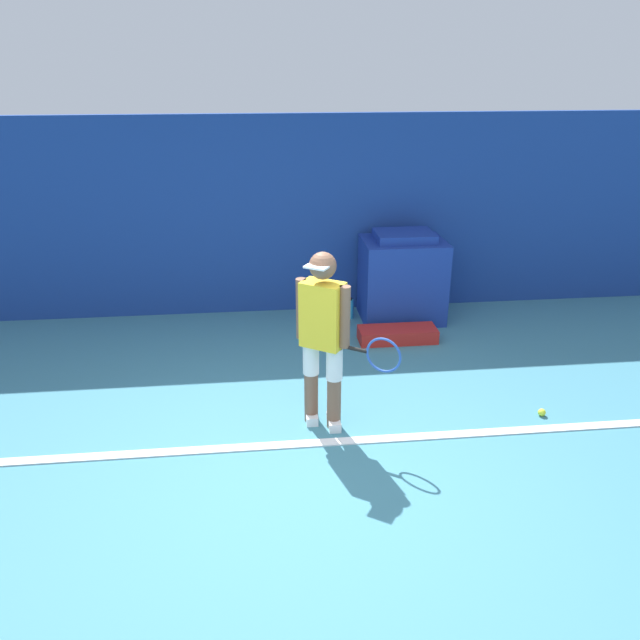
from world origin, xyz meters
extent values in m
plane|color=teal|center=(0.00, 0.00, 0.00)|extent=(24.00, 24.00, 0.00)
cube|color=navy|center=(0.00, 3.59, 1.19)|extent=(24.00, 0.10, 2.37)
cube|color=white|center=(0.00, 0.53, 0.01)|extent=(21.60, 0.10, 0.01)
cylinder|color=brown|center=(0.12, 0.90, 0.23)|extent=(0.12, 0.12, 0.46)
cylinder|color=white|center=(0.12, 0.90, 0.60)|extent=(0.14, 0.14, 0.28)
cube|color=white|center=(0.12, 0.90, 0.04)|extent=(0.10, 0.24, 0.08)
cylinder|color=brown|center=(0.30, 0.78, 0.23)|extent=(0.12, 0.12, 0.46)
cylinder|color=white|center=(0.30, 0.78, 0.60)|extent=(0.14, 0.14, 0.28)
cube|color=white|center=(0.30, 0.78, 0.04)|extent=(0.10, 0.24, 0.08)
cube|color=yellow|center=(0.21, 0.84, 1.02)|extent=(0.39, 0.35, 0.55)
sphere|color=brown|center=(0.21, 0.84, 1.44)|extent=(0.22, 0.22, 0.22)
cube|color=white|center=(0.15, 0.76, 1.46)|extent=(0.22, 0.20, 0.02)
cylinder|color=brown|center=(0.05, 0.95, 1.04)|extent=(0.09, 0.09, 0.52)
cylinder|color=brown|center=(0.37, 0.73, 1.04)|extent=(0.09, 0.09, 0.52)
cylinder|color=black|center=(0.46, 0.67, 0.78)|extent=(0.19, 0.14, 0.03)
torus|color=#2851B2|center=(0.66, 0.54, 0.78)|extent=(0.26, 0.18, 0.30)
sphere|color=#D1E533|center=(2.16, 0.75, 0.03)|extent=(0.07, 0.07, 0.07)
cube|color=navy|center=(1.43, 3.13, 0.49)|extent=(0.96, 0.72, 0.98)
cube|color=navy|center=(1.43, 3.13, 1.03)|extent=(0.68, 0.51, 0.10)
cube|color=#B2231E|center=(1.24, 2.46, 0.08)|extent=(0.87, 0.32, 0.15)
cylinder|color=#33ADD6|center=(0.81, 3.19, 0.12)|extent=(0.09, 0.09, 0.24)
cylinder|color=black|center=(0.81, 3.19, 0.25)|extent=(0.05, 0.05, 0.02)
camera|label=1|loc=(-0.32, -3.80, 2.93)|focal=35.00mm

